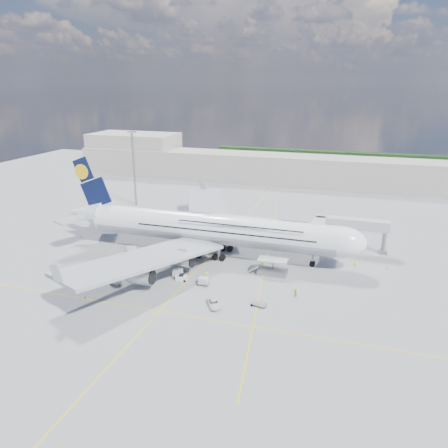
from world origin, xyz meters
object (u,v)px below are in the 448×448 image
(dolly_row_c, at_px, (178,273))
(catering_truck_inner, at_px, (203,217))
(baggage_tug, at_px, (182,278))
(crew_nose, at_px, (355,263))
(cone_wing_left_outer, at_px, (217,217))
(crew_loader, at_px, (296,293))
(cone_nose, at_px, (388,268))
(catering_truck_outer, at_px, (203,213))
(airliner, at_px, (212,228))
(light_mast, at_px, (134,168))
(dolly_nose_near, at_px, (203,281))
(cone_tail, at_px, (81,236))
(service_van, at_px, (214,303))
(cone_wing_left_inner, at_px, (208,227))
(crew_tug, at_px, (206,276))
(cone_wing_right_inner, at_px, (190,274))
(jet_bridge, at_px, (338,227))
(crew_wing, at_px, (120,269))
(dolly_back, at_px, (131,250))
(cargo_loader, at_px, (272,269))
(cone_wing_right_outer, at_px, (85,297))
(dolly_row_b, at_px, (116,281))
(crew_van, at_px, (263,263))
(dolly_nose_far, at_px, (259,304))
(dolly_row_a, at_px, (130,275))

(dolly_row_c, relative_size, catering_truck_inner, 0.40)
(baggage_tug, bearing_deg, crew_nose, 22.55)
(cone_wing_left_outer, bearing_deg, crew_loader, -55.18)
(crew_loader, xyz_separation_m, cone_nose, (18.19, 20.10, -0.65))
(cone_nose, bearing_deg, catering_truck_outer, 155.58)
(airliner, height_order, light_mast, light_mast)
(dolly_nose_near, distance_m, cone_wing_left_outer, 47.83)
(crew_nose, height_order, cone_tail, crew_nose)
(service_van, height_order, cone_nose, service_van)
(light_mast, height_order, cone_wing_left_inner, light_mast)
(service_van, bearing_deg, catering_truck_outer, 80.83)
(crew_tug, relative_size, cone_wing_right_inner, 3.27)
(baggage_tug, bearing_deg, jet_bridge, 36.11)
(crew_nose, xyz_separation_m, crew_wing, (-50.62, -19.33, 0.03))
(catering_truck_inner, height_order, service_van, catering_truck_inner)
(dolly_back, bearing_deg, cargo_loader, -23.93)
(cargo_loader, bearing_deg, cone_nose, 23.01)
(cone_wing_left_outer, relative_size, cone_wing_right_outer, 0.97)
(airliner, distance_m, cargo_loader, 18.87)
(light_mast, distance_m, crew_wing, 58.39)
(catering_truck_inner, xyz_separation_m, catering_truck_outer, (-2.14, 5.04, -0.39))
(dolly_row_b, bearing_deg, crew_nose, 43.01)
(airliner, xyz_separation_m, light_mast, (-40.26, 35.00, 6.34))
(light_mast, bearing_deg, crew_van, -35.60)
(dolly_row_c, distance_m, service_van, 15.89)
(dolly_row_b, xyz_separation_m, crew_nose, (48.38, 24.90, 0.09))
(jet_bridge, height_order, crew_nose, jet_bridge)
(jet_bridge, bearing_deg, light_mast, 160.98)
(light_mast, bearing_deg, service_van, -50.69)
(crew_loader, bearing_deg, dolly_row_b, -138.08)
(jet_bridge, xyz_separation_m, cone_wing_right_outer, (-46.20, -40.71, -6.60))
(baggage_tug, distance_m, cone_wing_right_inner, 3.36)
(crew_nose, xyz_separation_m, crew_loader, (-10.95, -19.08, -0.07))
(dolly_back, distance_m, crew_van, 33.61)
(dolly_nose_far, bearing_deg, dolly_row_b, -164.96)
(dolly_row_b, relative_size, catering_truck_outer, 0.44)
(crew_loader, relative_size, cone_wing_left_outer, 3.59)
(dolly_back, height_order, cone_wing_right_inner, dolly_back)
(catering_truck_outer, bearing_deg, cone_wing_left_outer, 34.07)
(cone_wing_left_inner, bearing_deg, crew_nose, -21.29)
(cone_tail, bearing_deg, cone_wing_right_outer, -53.72)
(dolly_row_a, distance_m, cone_wing_right_inner, 13.27)
(dolly_row_a, relative_size, cone_nose, 5.25)
(dolly_row_b, bearing_deg, dolly_nose_far, 16.00)
(light_mast, xyz_separation_m, catering_truck_inner, (29.36, -11.73, -11.15))
(dolly_row_c, height_order, dolly_nose_near, dolly_row_c)
(light_mast, xyz_separation_m, crew_loader, (63.63, -51.58, -12.30))
(cargo_loader, relative_size, cone_wing_left_inner, 16.17)
(cone_nose, distance_m, cone_wing_left_inner, 52.00)
(catering_truck_outer, bearing_deg, jet_bridge, -0.44)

